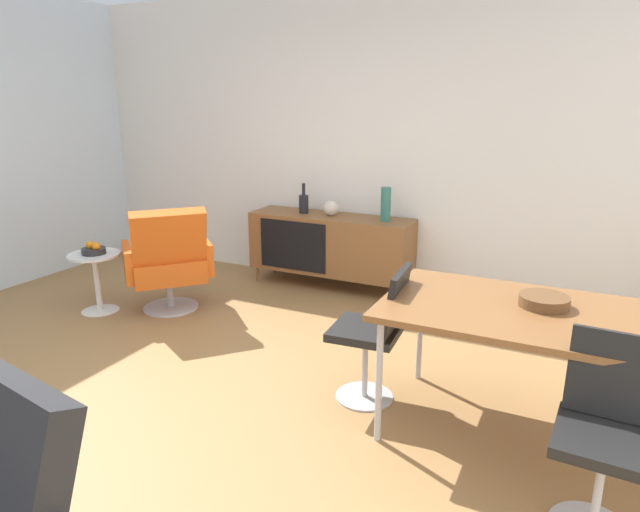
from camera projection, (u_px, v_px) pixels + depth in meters
ground_plane at (215, 403)px, 3.42m from camera, size 8.32×8.32×0.00m
wall_back at (372, 142)px, 5.28m from camera, size 6.80×0.12×2.80m
sideboard at (330, 244)px, 5.41m from camera, size 1.60×0.45×0.72m
vase_cobalt at (331, 208)px, 5.31m from camera, size 0.15×0.15×0.14m
vase_sculptural_dark at (386, 204)px, 5.06m from camera, size 0.09×0.09×0.31m
vase_ceramic_small at (304, 203)px, 5.43m from camera, size 0.09×0.09×0.29m
dining_table at (537, 319)px, 2.89m from camera, size 1.60×0.90×0.74m
wooden_bowl_on_table at (544, 301)px, 2.94m from camera, size 0.26×0.26×0.06m
dining_chair_near_window at (376, 329)px, 3.34m from camera, size 0.45×0.43×0.86m
dining_chair_front_right at (608, 430)px, 2.32m from camera, size 0.42×0.45×0.86m
lounge_chair_red at (168, 260)px, 4.78m from camera, size 0.91×0.91×0.95m
side_table_round at (97, 276)px, 4.82m from camera, size 0.44×0.44×0.52m
fruit_bowl at (94, 250)px, 4.76m from camera, size 0.20×0.20×0.11m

